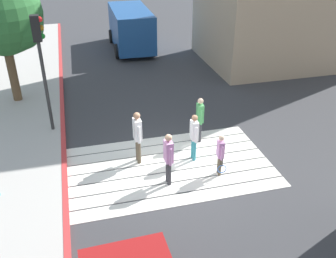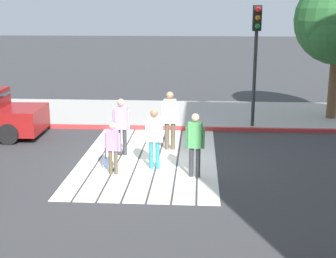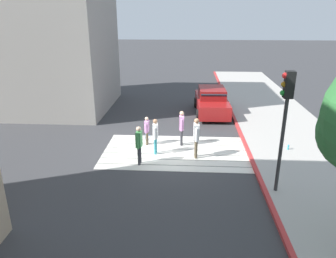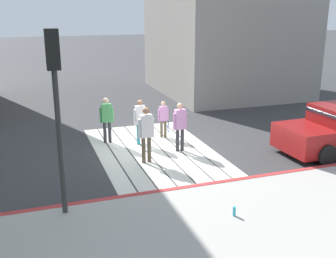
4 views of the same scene
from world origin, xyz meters
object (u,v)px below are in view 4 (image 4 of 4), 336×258
Objects in this scene: traffic_light_corner at (55,87)px; pedestrian_teen_behind at (140,119)px; pedestrian_adult_side at (107,117)px; pedestrian_adult_lead at (180,123)px; water_bottle at (234,211)px; pedestrian_child_with_racket at (164,117)px; pedestrian_adult_trailing at (146,131)px.

traffic_light_corner is 5.78m from pedestrian_teen_behind.
pedestrian_adult_side is 1.21m from pedestrian_teen_behind.
pedestrian_adult_lead is 2.70m from pedestrian_adult_side.
water_bottle is (-1.47, -3.59, -2.81)m from traffic_light_corner.
pedestrian_teen_behind is at bearing 116.01° from pedestrian_child_with_racket.
water_bottle is at bearing -112.20° from traffic_light_corner.
pedestrian_teen_behind is (1.12, 1.05, -0.03)m from pedestrian_adult_lead.
pedestrian_adult_side is at bearing 18.27° from pedestrian_adult_trailing.
pedestrian_teen_behind is 1.17× the size of pedestrian_child_with_racket.
traffic_light_corner is 4.32m from pedestrian_adult_trailing.
pedestrian_adult_lead reaches higher than pedestrian_adult_side.
pedestrian_adult_trailing is at bearing 11.58° from water_bottle.
pedestrian_child_with_racket is at bearing -30.33° from pedestrian_adult_trailing.
pedestrian_child_with_racket reaches higher than water_bottle.
traffic_light_corner is at bearing 134.27° from pedestrian_adult_trailing.
pedestrian_teen_behind is (4.44, -3.05, -2.10)m from traffic_light_corner.
pedestrian_adult_side reaches higher than pedestrian_teen_behind.
traffic_light_corner is 3.09× the size of pedestrian_child_with_racket.
pedestrian_adult_lead is 1.53m from pedestrian_teen_behind.
water_bottle is 6.70m from pedestrian_adult_side.
pedestrian_child_with_racket is at bearing -63.99° from pedestrian_teen_behind.
pedestrian_adult_lead is 1.21× the size of pedestrian_child_with_racket.
water_bottle is at bearing -174.73° from pedestrian_teen_behind.
pedestrian_adult_side is (4.99, -1.98, -2.08)m from traffic_light_corner.
pedestrian_adult_trailing is at bearing 170.24° from pedestrian_teen_behind.
traffic_light_corner reaches higher than pedestrian_adult_side.
pedestrian_adult_side is 1.20× the size of pedestrian_child_with_racket.
traffic_light_corner is 5.76m from pedestrian_adult_side.
pedestrian_adult_lead reaches higher than pedestrian_teen_behind.
pedestrian_adult_lead is 1.03× the size of pedestrian_teen_behind.
traffic_light_corner is 4.79m from water_bottle.
pedestrian_adult_lead is at bearing -178.95° from pedestrian_child_with_racket.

